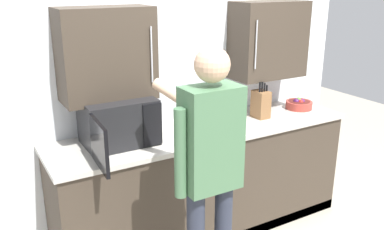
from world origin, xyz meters
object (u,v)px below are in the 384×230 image
at_px(microwave_oven, 116,122).
at_px(knife_block, 261,104).
at_px(thermos_flask, 237,108).
at_px(stock_pot, 206,115).
at_px(fruit_bowl, 299,104).
at_px(person_figure, 209,166).

relative_size(microwave_oven, knife_block, 2.30).
relative_size(thermos_flask, stock_pot, 0.72).
bearing_deg(knife_block, stock_pot, 177.65).
bearing_deg(thermos_flask, stock_pot, 173.06).
relative_size(microwave_oven, fruit_bowl, 3.07).
bearing_deg(thermos_flask, microwave_oven, 177.38).
relative_size(fruit_bowl, person_figure, 0.14).
relative_size(microwave_oven, stock_pot, 2.10).
xyz_separation_m(knife_block, person_figure, (-1.03, -0.81, -0.01)).
distance_m(thermos_flask, knife_block, 0.26).
height_order(thermos_flask, knife_block, knife_block).
relative_size(microwave_oven, person_figure, 0.42).
relative_size(knife_block, person_figure, 0.19).
relative_size(thermos_flask, person_figure, 0.14).
bearing_deg(knife_block, person_figure, -141.95).
bearing_deg(knife_block, microwave_oven, 178.45).
bearing_deg(stock_pot, person_figure, -120.62).
xyz_separation_m(microwave_oven, thermos_flask, (1.04, -0.05, -0.04)).
relative_size(stock_pot, fruit_bowl, 1.46).
distance_m(knife_block, stock_pot, 0.54).
height_order(thermos_flask, person_figure, person_figure).
xyz_separation_m(stock_pot, person_figure, (-0.49, -0.83, 0.01)).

